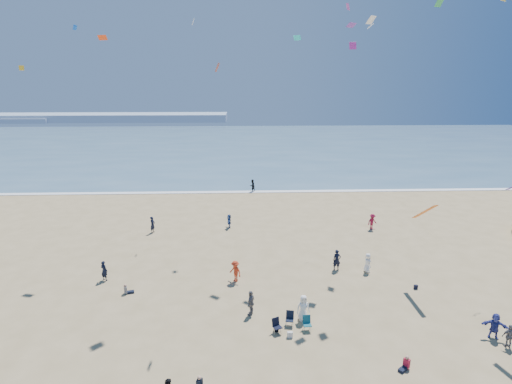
{
  "coord_description": "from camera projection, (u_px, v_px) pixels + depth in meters",
  "views": [
    {
      "loc": [
        1.15,
        -13.56,
        15.82
      ],
      "look_at": [
        2.0,
        8.0,
        9.99
      ],
      "focal_mm": 28.0,
      "sensor_mm": 36.0,
      "label": 1
    }
  ],
  "objects": [
    {
      "name": "kites_aloft",
      "position": [
        356.0,
        100.0,
        26.64
      ],
      "size": [
        47.13,
        39.71,
        29.93
      ],
      "color": "#6832A1",
      "rests_on": "ground"
    },
    {
      "name": "surf_line",
      "position": [
        233.0,
        192.0,
        60.57
      ],
      "size": [
        220.0,
        1.2,
        0.08
      ],
      "primitive_type": "cube",
      "color": "white",
      "rests_on": "ground"
    },
    {
      "name": "seated_group",
      "position": [
        257.0,
        379.0,
        21.59
      ],
      "size": [
        19.47,
        19.97,
        0.84
      ],
      "color": "white",
      "rests_on": "ground"
    },
    {
      "name": "black_backpack",
      "position": [
        276.0,
        329.0,
        26.41
      ],
      "size": [
        0.3,
        0.22,
        0.38
      ],
      "primitive_type": "cube",
      "color": "black",
      "rests_on": "ground"
    },
    {
      "name": "standing_flyers",
      "position": [
        288.0,
        266.0,
        34.03
      ],
      "size": [
        28.85,
        53.71,
        1.91
      ],
      "color": "white",
      "rests_on": "ground"
    },
    {
      "name": "ocean",
      "position": [
        236.0,
        144.0,
        108.8
      ],
      "size": [
        220.0,
        100.0,
        0.06
      ],
      "primitive_type": "cube",
      "color": "#476B84",
      "rests_on": "ground"
    },
    {
      "name": "headland_near",
      "position": [
        6.0,
        120.0,
        172.27
      ],
      "size": [
        40.0,
        14.0,
        2.0
      ],
      "primitive_type": "cube",
      "color": "#7A8EA8",
      "rests_on": "ground"
    },
    {
      "name": "white_tote",
      "position": [
        290.0,
        335.0,
        25.76
      ],
      "size": [
        0.35,
        0.2,
        0.4
      ],
      "primitive_type": "cube",
      "color": "silver",
      "rests_on": "ground"
    },
    {
      "name": "headland_far",
      "position": [
        103.0,
        117.0,
        178.46
      ],
      "size": [
        110.0,
        20.0,
        3.2
      ],
      "primitive_type": "cube",
      "color": "#7A8EA8",
      "rests_on": "ground"
    },
    {
      "name": "chair_cluster",
      "position": [
        291.0,
        323.0,
        26.48
      ],
      "size": [
        2.71,
        1.56,
        1.0
      ],
      "color": "black",
      "rests_on": "ground"
    },
    {
      "name": "navy_bag",
      "position": [
        416.0,
        287.0,
        31.88
      ],
      "size": [
        0.28,
        0.18,
        0.34
      ],
      "primitive_type": "cube",
      "color": "black",
      "rests_on": "ground"
    }
  ]
}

